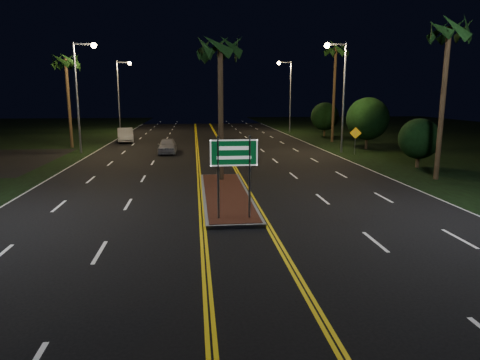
{
  "coord_description": "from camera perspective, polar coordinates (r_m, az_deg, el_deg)",
  "views": [
    {
      "loc": [
        -1.48,
        -13.08,
        4.85
      ],
      "look_at": [
        0.1,
        1.56,
        1.9
      ],
      "focal_mm": 32.0,
      "sensor_mm": 36.0,
      "label": 1
    }
  ],
  "objects": [
    {
      "name": "streetlight_right_far",
      "position": [
        56.4,
        6.37,
        12.08
      ],
      "size": [
        1.91,
        0.44,
        9.0
      ],
      "color": "gray",
      "rests_on": "ground"
    },
    {
      "name": "median_island",
      "position": [
        20.69,
        -1.88,
        -2.0
      ],
      "size": [
        2.25,
        10.25,
        0.17
      ],
      "color": "gray",
      "rests_on": "ground"
    },
    {
      "name": "warning_sign",
      "position": [
        36.37,
        15.13,
        5.54
      ],
      "size": [
        0.89,
        0.33,
        2.23
      ],
      "rotation": [
        0.0,
        0.0,
        -0.33
      ],
      "color": "gray",
      "rests_on": "ground"
    },
    {
      "name": "palm_median",
      "position": [
        23.75,
        -2.66,
        17.18
      ],
      "size": [
        2.4,
        2.4,
        8.3
      ],
      "color": "#382819",
      "rests_on": "ground"
    },
    {
      "name": "shrub_near",
      "position": [
        31.08,
        22.79,
        5.09
      ],
      "size": [
        2.7,
        2.7,
        3.3
      ],
      "color": "#382819",
      "rests_on": "ground"
    },
    {
      "name": "car_near",
      "position": [
        36.43,
        -9.67,
        4.69
      ],
      "size": [
        1.9,
        4.43,
        1.48
      ],
      "primitive_type": "imported",
      "rotation": [
        0.0,
        0.0,
        -0.0
      ],
      "color": "#B3B3B9",
      "rests_on": "ground"
    },
    {
      "name": "streetlight_left_mid",
      "position": [
        38.2,
        -20.44,
        11.84
      ],
      "size": [
        1.91,
        0.44,
        9.0
      ],
      "color": "gray",
      "rests_on": "ground"
    },
    {
      "name": "streetlight_left_far",
      "position": [
        57.81,
        -15.57,
        11.72
      ],
      "size": [
        1.91,
        0.44,
        9.0
      ],
      "color": "gray",
      "rests_on": "ground"
    },
    {
      "name": "shrub_mid",
      "position": [
        40.24,
        16.64,
        7.84
      ],
      "size": [
        3.78,
        3.78,
        4.62
      ],
      "color": "#382819",
      "rests_on": "ground"
    },
    {
      "name": "shrub_far",
      "position": [
        51.47,
        11.25,
        8.31
      ],
      "size": [
        3.24,
        3.24,
        3.96
      ],
      "color": "#382819",
      "rests_on": "ground"
    },
    {
      "name": "car_far",
      "position": [
        46.18,
        -15.06,
        5.97
      ],
      "size": [
        3.0,
        5.36,
        1.69
      ],
      "primitive_type": "imported",
      "rotation": [
        0.0,
        0.0,
        0.17
      ],
      "color": "silver",
      "rests_on": "ground"
    },
    {
      "name": "palm_right_near",
      "position": [
        27.19,
        26.12,
        17.33
      ],
      "size": [
        2.4,
        2.4,
        9.3
      ],
      "color": "#382819",
      "rests_on": "ground"
    },
    {
      "name": "ground",
      "position": [
        14.03,
        0.29,
        -8.9
      ],
      "size": [
        120.0,
        120.0,
        0.0
      ],
      "primitive_type": "plane",
      "color": "black",
      "rests_on": "ground"
    },
    {
      "name": "palm_right_far",
      "position": [
        45.59,
        12.66,
        16.47
      ],
      "size": [
        2.4,
        2.4,
        10.3
      ],
      "color": "#382819",
      "rests_on": "ground"
    },
    {
      "name": "highway_sign",
      "position": [
        16.13,
        -0.81,
        2.6
      ],
      "size": [
        1.8,
        0.08,
        3.2
      ],
      "color": "gray",
      "rests_on": "ground"
    },
    {
      "name": "streetlight_right_mid",
      "position": [
        37.12,
        13.17,
        12.28
      ],
      "size": [
        1.91,
        0.44,
        9.0
      ],
      "color": "gray",
      "rests_on": "ground"
    },
    {
      "name": "palm_left_far",
      "position": [
        42.71,
        -22.24,
        14.4
      ],
      "size": [
        2.4,
        2.4,
        8.8
      ],
      "color": "#382819",
      "rests_on": "ground"
    }
  ]
}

